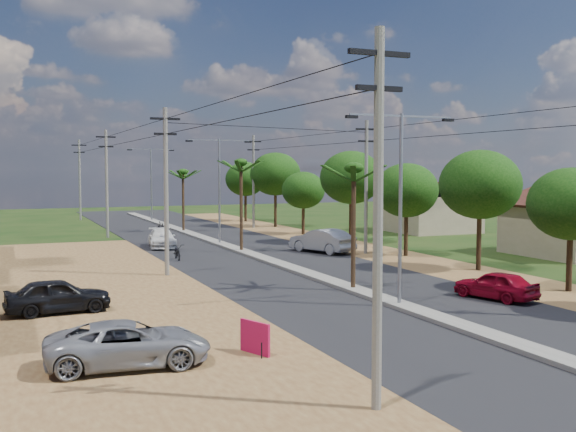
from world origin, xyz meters
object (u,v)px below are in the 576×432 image
at_px(car_white_far, 162,239).
at_px(car_parked_dark, 58,296).
at_px(car_red_near, 496,286).
at_px(car_parked_silver, 129,345).
at_px(roadside_sign, 255,338).
at_px(car_silver_mid, 322,241).

height_order(car_white_far, car_parked_dark, car_parked_dark).
relative_size(car_red_near, car_parked_silver, 0.79).
height_order(car_parked_dark, roadside_sign, car_parked_dark).
xyz_separation_m(car_red_near, roadside_sign, (-12.73, -4.05, -0.11)).
bearing_deg(car_parked_silver, car_parked_dark, 14.83).
bearing_deg(car_red_near, car_white_far, -86.42).
bearing_deg(car_parked_dark, roadside_sign, -152.84).
xyz_separation_m(car_red_near, car_white_far, (-9.17, 25.20, 0.02)).
bearing_deg(car_silver_mid, car_parked_silver, 31.75).
bearing_deg(car_white_far, car_parked_silver, -96.33).
height_order(car_white_far, roadside_sign, car_white_far).
relative_size(car_parked_silver, roadside_sign, 3.94).
relative_size(car_red_near, car_white_far, 0.82).
bearing_deg(car_parked_dark, car_white_far, -26.49).
distance_m(car_parked_dark, roadside_sign, 10.06).
height_order(car_red_near, car_white_far, car_white_far).
bearing_deg(car_parked_dark, car_parked_silver, -174.69).
height_order(car_silver_mid, roadside_sign, car_silver_mid).
distance_m(car_white_far, car_parked_dark, 22.38).
xyz_separation_m(car_silver_mid, car_white_far, (-9.44, 7.27, -0.15)).
bearing_deg(roadside_sign, car_parked_dark, 98.23).
relative_size(car_silver_mid, roadside_sign, 4.10).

